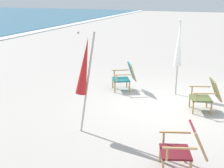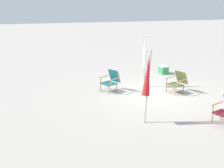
{
  "view_description": "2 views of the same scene",
  "coord_description": "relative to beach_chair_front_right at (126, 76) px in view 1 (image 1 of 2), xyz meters",
  "views": [
    {
      "loc": [
        -7.76,
        -1.24,
        2.83
      ],
      "look_at": [
        -0.5,
        1.51,
        0.53
      ],
      "focal_mm": 50.0,
      "sensor_mm": 36.0,
      "label": 1
    },
    {
      "loc": [
        -8.65,
        4.52,
        3.29
      ],
      "look_at": [
        -0.61,
        1.95,
        0.7
      ],
      "focal_mm": 42.0,
      "sensor_mm": 36.0,
      "label": 2
    }
  ],
  "objects": [
    {
      "name": "beach_chair_front_left",
      "position": [
        -0.94,
        -2.41,
        -0.0
      ],
      "size": [
        0.75,
        0.84,
        0.81
      ],
      "color": "#515B33",
      "rests_on": "ground"
    },
    {
      "name": "umbrella_furled_white",
      "position": [
        0.17,
        -1.47,
        0.95
      ],
      "size": [
        0.37,
        0.24,
        2.12
      ],
      "color": "#B7B2A8",
      "rests_on": "ground"
    },
    {
      "name": "ground_plane",
      "position": [
        -0.76,
        -1.54,
        -0.43
      ],
      "size": [
        80.0,
        80.0,
        0.0
      ],
      "primitive_type": "plane",
      "color": "#B2AAA0"
    },
    {
      "name": "beach_chair_back_right",
      "position": [
        -3.84,
        -2.28,
        -0.0
      ],
      "size": [
        0.76,
        0.86,
        0.8
      ],
      "color": "maroon",
      "rests_on": "ground"
    },
    {
      "name": "beach_chair_front_right",
      "position": [
        0.0,
        0.0,
        0.0
      ],
      "size": [
        0.82,
        0.86,
        0.82
      ],
      "color": "#196066",
      "rests_on": "ground"
    },
    {
      "name": "umbrella_furled_red",
      "position": [
        -3.01,
        -0.11,
        0.94
      ],
      "size": [
        0.44,
        0.44,
        2.1
      ],
      "color": "#B7B2A8",
      "rests_on": "ground"
    }
  ]
}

